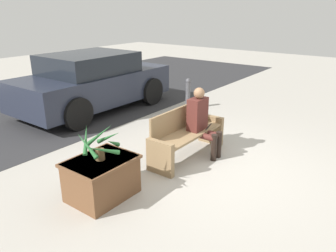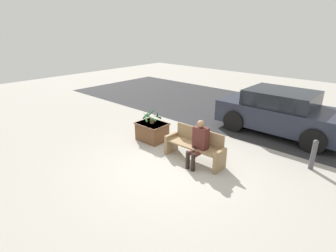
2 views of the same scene
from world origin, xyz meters
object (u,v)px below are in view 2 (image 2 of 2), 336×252
object	(u,v)px
potted_plant	(152,116)
bollard_post	(313,154)
person_seated	(199,142)
planter_box	(152,131)
bench	(195,146)
parked_car	(281,112)

from	to	relation	value
potted_plant	bollard_post	size ratio (longest dim) A/B	0.75
person_seated	planter_box	xyz separation A→B (m)	(-2.03, 0.35, -0.36)
bench	parked_car	world-z (taller)	parked_car
planter_box	potted_plant	bearing A→B (deg)	-89.65
potted_plant	person_seated	bearing A→B (deg)	-9.54
planter_box	bollard_post	bearing A→B (deg)	18.35
planter_box	potted_plant	world-z (taller)	potted_plant
parked_car	potted_plant	bearing A→B (deg)	-129.58
potted_plant	bollard_post	xyz separation A→B (m)	(4.27, 1.43, -0.38)
parked_car	bollard_post	world-z (taller)	parked_car
planter_box	bollard_post	world-z (taller)	bollard_post
person_seated	planter_box	size ratio (longest dim) A/B	1.33
person_seated	parked_car	xyz separation A→B (m)	(0.71, 3.66, 0.06)
bench	potted_plant	distance (m)	1.85
person_seated	parked_car	bearing A→B (deg)	78.97
bench	potted_plant	world-z (taller)	potted_plant
bench	person_seated	distance (m)	0.38
person_seated	potted_plant	bearing A→B (deg)	170.46
planter_box	parked_car	world-z (taller)	parked_car
planter_box	parked_car	distance (m)	4.32
bollard_post	person_seated	bearing A→B (deg)	-141.73
planter_box	bollard_post	size ratio (longest dim) A/B	1.15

